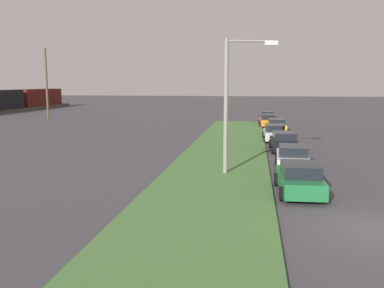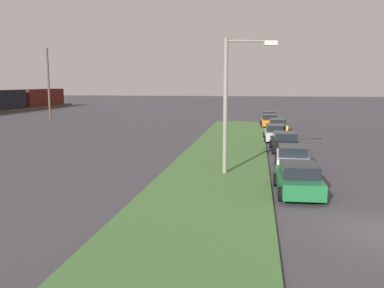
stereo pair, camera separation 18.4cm
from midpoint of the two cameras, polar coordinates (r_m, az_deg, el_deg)
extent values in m
cube|color=#477238|center=(25.10, 3.53, -3.19)|extent=(60.00, 6.00, 0.12)
cube|color=#1E6B38|center=(19.84, 14.36, -5.06)|extent=(4.37, 1.97, 0.70)
cube|color=black|center=(19.51, 14.50, -3.41)|extent=(2.26, 1.69, 0.55)
cylinder|color=black|center=(21.10, 11.40, -4.86)|extent=(0.65, 0.25, 0.64)
cylinder|color=black|center=(21.34, 16.24, -4.88)|extent=(0.65, 0.25, 0.64)
cylinder|color=black|center=(18.49, 12.12, -6.77)|extent=(0.65, 0.25, 0.64)
cylinder|color=black|center=(18.76, 17.63, -6.76)|extent=(0.65, 0.25, 0.64)
cube|color=silver|center=(25.23, 13.51, -2.17)|extent=(4.38, 1.99, 0.70)
cube|color=black|center=(24.93, 13.58, -0.84)|extent=(2.27, 1.70, 0.55)
cylinder|color=black|center=(26.58, 11.44, -2.12)|extent=(0.65, 0.25, 0.64)
cylinder|color=black|center=(26.65, 15.32, -2.22)|extent=(0.65, 0.25, 0.64)
cylinder|color=black|center=(23.93, 11.46, -3.29)|extent=(0.65, 0.25, 0.64)
cylinder|color=black|center=(24.01, 15.76, -3.40)|extent=(0.65, 0.25, 0.64)
cube|color=black|center=(31.90, 12.43, 0.05)|extent=(4.37, 1.97, 0.70)
cube|color=black|center=(31.62, 12.50, 1.12)|extent=(2.26, 1.68, 0.55)
cylinder|color=black|center=(33.18, 10.63, -0.01)|extent=(0.65, 0.24, 0.64)
cylinder|color=black|center=(33.36, 13.72, -0.06)|extent=(0.65, 0.24, 0.64)
cylinder|color=black|center=(30.52, 10.99, -0.75)|extent=(0.65, 0.24, 0.64)
cylinder|color=black|center=(30.72, 14.34, -0.80)|extent=(0.65, 0.24, 0.64)
cube|color=#B2B5BA|center=(37.44, 11.19, 1.31)|extent=(4.34, 1.89, 0.70)
cube|color=black|center=(37.17, 11.24, 2.23)|extent=(2.23, 1.65, 0.55)
cylinder|color=black|center=(38.76, 9.73, 1.21)|extent=(0.64, 0.23, 0.64)
cylinder|color=black|center=(38.88, 12.38, 1.16)|extent=(0.64, 0.23, 0.64)
cylinder|color=black|center=(36.09, 9.89, 0.68)|extent=(0.64, 0.23, 0.64)
cylinder|color=black|center=(36.21, 12.74, 0.62)|extent=(0.64, 0.23, 0.64)
cube|color=gold|center=(43.59, 11.45, 2.29)|extent=(4.36, 1.94, 0.70)
cube|color=black|center=(43.33, 11.49, 3.08)|extent=(2.25, 1.67, 0.55)
cylinder|color=black|center=(44.90, 10.15, 2.18)|extent=(0.65, 0.24, 0.64)
cylinder|color=black|center=(45.04, 12.44, 2.13)|extent=(0.65, 0.24, 0.64)
cylinder|color=black|center=(42.22, 10.37, 1.78)|extent=(0.65, 0.24, 0.64)
cylinder|color=black|center=(42.37, 12.80, 1.73)|extent=(0.65, 0.24, 0.64)
cube|color=orange|center=(49.58, 10.36, 3.04)|extent=(4.37, 1.97, 0.70)
cube|color=black|center=(49.32, 10.39, 3.74)|extent=(2.26, 1.68, 0.55)
cylinder|color=black|center=(50.89, 9.24, 2.92)|extent=(0.65, 0.24, 0.64)
cylinder|color=black|center=(51.01, 11.26, 2.88)|extent=(0.65, 0.24, 0.64)
cylinder|color=black|center=(48.20, 9.39, 2.62)|extent=(0.65, 0.24, 0.64)
cylinder|color=black|center=(48.33, 11.52, 2.58)|extent=(0.65, 0.24, 0.64)
cube|color=red|center=(54.78, 10.35, 3.54)|extent=(4.35, 1.92, 0.70)
cube|color=black|center=(54.53, 10.37, 4.18)|extent=(2.24, 1.66, 0.55)
cylinder|color=black|center=(56.15, 9.43, 3.43)|extent=(0.65, 0.24, 0.64)
cylinder|color=black|center=(56.15, 11.27, 3.38)|extent=(0.65, 0.24, 0.64)
cylinder|color=black|center=(53.46, 9.38, 3.18)|extent=(0.65, 0.24, 0.64)
cylinder|color=black|center=(53.46, 11.31, 3.13)|extent=(0.65, 0.24, 0.64)
cube|color=#511914|center=(90.79, -20.48, 6.07)|extent=(14.00, 3.00, 3.40)
cylinder|color=gray|center=(22.75, 4.48, 4.98)|extent=(0.24, 0.24, 7.50)
cylinder|color=gray|center=(22.99, 7.65, 13.95)|extent=(0.58, 2.38, 0.12)
cube|color=silver|center=(23.22, 10.64, 13.58)|extent=(0.49, 0.76, 0.24)
cylinder|color=brown|center=(62.01, -19.57, 7.85)|extent=(0.30, 0.30, 10.00)
camera|label=1|loc=(0.09, -90.19, -0.03)|focal=38.50mm
camera|label=2|loc=(0.09, 89.81, 0.03)|focal=38.50mm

